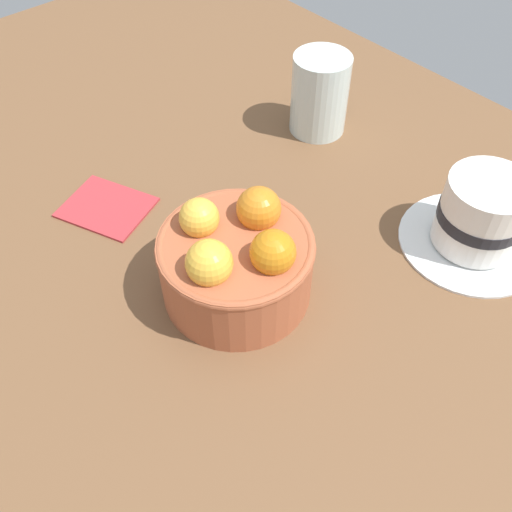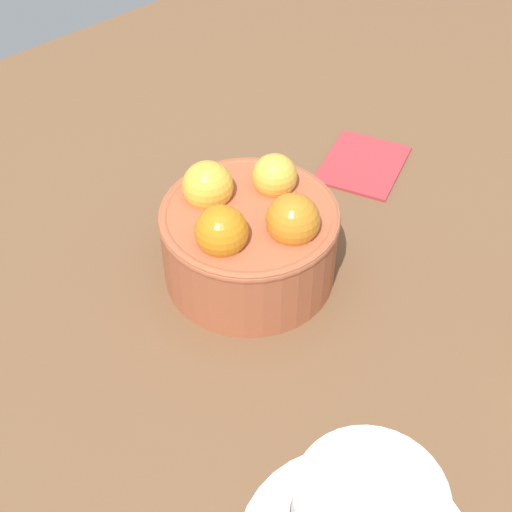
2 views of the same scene
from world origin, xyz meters
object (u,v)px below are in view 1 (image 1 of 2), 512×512
(terracotta_bowl, at_px, (236,261))
(water_glass, at_px, (320,94))
(folded_napkin, at_px, (106,206))
(coffee_cup, at_px, (480,218))

(terracotta_bowl, relative_size, water_glass, 1.47)
(terracotta_bowl, distance_m, folded_napkin, 0.20)
(coffee_cup, height_order, folded_napkin, coffee_cup)
(coffee_cup, bearing_deg, folded_napkin, 41.00)
(coffee_cup, xyz_separation_m, folded_napkin, (0.31, 0.27, -0.04))
(water_glass, bearing_deg, terracotta_bowl, 118.68)
(coffee_cup, xyz_separation_m, water_glass, (0.26, -0.02, 0.01))
(coffee_cup, distance_m, folded_napkin, 0.41)
(terracotta_bowl, relative_size, folded_napkin, 1.57)
(coffee_cup, bearing_deg, terracotta_bowl, 63.13)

